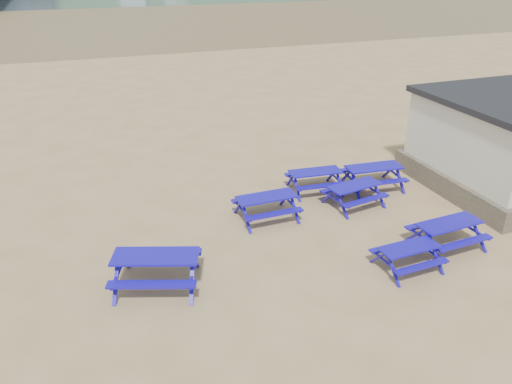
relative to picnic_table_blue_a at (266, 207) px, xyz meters
name	(u,v)px	position (x,y,z in m)	size (l,w,h in m)	color
ground	(262,249)	(-0.76, -1.59, -0.38)	(400.00, 400.00, 0.00)	tan
wet_sand	(100,20)	(-0.76, 53.41, -0.38)	(400.00, 400.00, 0.00)	brown
picnic_table_blue_a	(266,207)	(0.00, 0.00, 0.00)	(1.83, 1.48, 0.76)	#0D0696
picnic_table_blue_b	(315,181)	(2.26, 1.26, -0.01)	(1.87, 1.57, 0.73)	#0D0696
picnic_table_blue_c	(354,195)	(2.95, -0.15, -0.02)	(1.93, 1.65, 0.72)	#0D0696
picnic_table_blue_d	(157,270)	(-3.73, -2.25, 0.05)	(2.49, 2.25, 0.86)	#0D0696
picnic_table_blue_e	(408,258)	(2.42, -3.76, -0.05)	(1.62, 1.33, 0.66)	#0D0696
picnic_table_blue_f	(447,234)	(4.08, -3.23, 0.00)	(1.88, 1.55, 0.76)	#0D0696
picnic_table_blue_g	(373,177)	(4.25, 0.80, 0.02)	(2.04, 1.70, 0.80)	#0D0696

